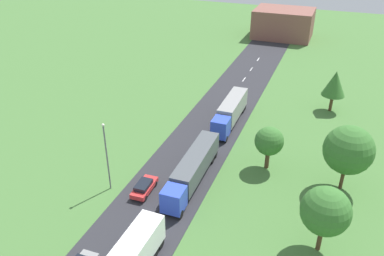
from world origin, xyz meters
name	(u,v)px	position (x,y,z in m)	size (l,w,h in m)	color
road	(157,203)	(0.00, 24.50, 0.03)	(10.00, 140.00, 0.06)	#2B2B30
lane_marking_centre	(146,218)	(0.00, 21.64, 0.07)	(0.16, 120.55, 0.01)	white
truck_second	(193,168)	(2.50, 29.97, 2.06)	(2.66, 14.82, 3.43)	blue
truck_third	(230,111)	(2.54, 46.92, 2.20)	(2.56, 13.13, 3.76)	blue
car_third	(144,187)	(-2.27, 25.76, 0.81)	(1.95, 4.49, 1.43)	red
lamppost_second	(107,154)	(-6.59, 24.99, 5.07)	(0.36, 0.36, 9.17)	slate
tree_oak	(335,84)	(17.48, 57.63, 5.02)	(3.89, 3.89, 7.21)	#513823
tree_birch	(349,150)	(20.22, 35.31, 5.59)	(5.96, 5.96, 8.58)	#513823
tree_maple	(269,141)	(10.67, 36.48, 4.09)	(3.81, 3.81, 6.04)	#513823
tree_pine	(326,211)	(18.56, 23.81, 4.99)	(4.92, 4.92, 7.47)	#513823
distant_building	(283,23)	(1.90, 100.56, 3.75)	(15.34, 11.77, 7.49)	brown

